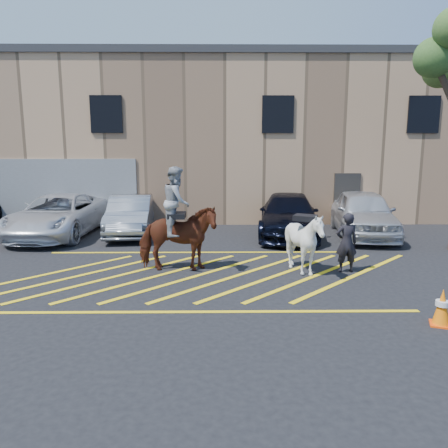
{
  "coord_description": "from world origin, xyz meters",
  "views": [
    {
      "loc": [
        0.59,
        -11.36,
        3.45
      ],
      "look_at": [
        0.72,
        0.2,
        1.3
      ],
      "focal_mm": 35.0,
      "sensor_mm": 36.0,
      "label": 1
    }
  ],
  "objects_px": {
    "car_white_suv": "(363,213)",
    "saddled_white": "(304,242)",
    "car_blue_suv": "(288,215)",
    "car_white_pickup": "(59,215)",
    "traffic_cone": "(442,307)",
    "handler": "(346,243)",
    "mounted_bay": "(177,230)",
    "car_silver_sedan": "(131,215)"
  },
  "relations": [
    {
      "from": "car_white_suv",
      "to": "saddled_white",
      "type": "xyz_separation_m",
      "value": [
        -3.15,
        -4.84,
        -0.0
      ]
    },
    {
      "from": "saddled_white",
      "to": "car_blue_suv",
      "type": "bearing_deg",
      "value": 85.85
    },
    {
      "from": "car_white_pickup",
      "to": "car_white_suv",
      "type": "relative_size",
      "value": 1.1
    },
    {
      "from": "car_white_suv",
      "to": "saddled_white",
      "type": "relative_size",
      "value": 2.53
    },
    {
      "from": "traffic_cone",
      "to": "car_blue_suv",
      "type": "bearing_deg",
      "value": 101.07
    },
    {
      "from": "handler",
      "to": "car_blue_suv",
      "type": "bearing_deg",
      "value": -83.73
    },
    {
      "from": "car_white_suv",
      "to": "car_blue_suv",
      "type": "bearing_deg",
      "value": -174.6
    },
    {
      "from": "car_white_pickup",
      "to": "handler",
      "type": "bearing_deg",
      "value": -24.08
    },
    {
      "from": "mounted_bay",
      "to": "saddled_white",
      "type": "distance_m",
      "value": 3.42
    },
    {
      "from": "car_blue_suv",
      "to": "traffic_cone",
      "type": "height_order",
      "value": "car_blue_suv"
    },
    {
      "from": "car_white_pickup",
      "to": "car_blue_suv",
      "type": "bearing_deg",
      "value": 2.9
    },
    {
      "from": "traffic_cone",
      "to": "mounted_bay",
      "type": "bearing_deg",
      "value": 145.62
    },
    {
      "from": "car_silver_sedan",
      "to": "traffic_cone",
      "type": "bearing_deg",
      "value": -53.95
    },
    {
      "from": "car_blue_suv",
      "to": "mounted_bay",
      "type": "height_order",
      "value": "mounted_bay"
    },
    {
      "from": "mounted_bay",
      "to": "saddled_white",
      "type": "relative_size",
      "value": 1.43
    },
    {
      "from": "car_white_suv",
      "to": "traffic_cone",
      "type": "distance_m",
      "value": 8.35
    },
    {
      "from": "car_silver_sedan",
      "to": "saddled_white",
      "type": "distance_m",
      "value": 7.72
    },
    {
      "from": "car_white_pickup",
      "to": "car_blue_suv",
      "type": "relative_size",
      "value": 1.06
    },
    {
      "from": "car_silver_sedan",
      "to": "handler",
      "type": "xyz_separation_m",
      "value": [
        6.82,
        -5.13,
        0.08
      ]
    },
    {
      "from": "handler",
      "to": "saddled_white",
      "type": "bearing_deg",
      "value": 3.09
    },
    {
      "from": "car_white_pickup",
      "to": "car_silver_sedan",
      "type": "relative_size",
      "value": 1.24
    },
    {
      "from": "car_white_pickup",
      "to": "mounted_bay",
      "type": "xyz_separation_m",
      "value": [
        4.91,
        -4.71,
        0.38
      ]
    },
    {
      "from": "handler",
      "to": "car_silver_sedan",
      "type": "bearing_deg",
      "value": -40.11
    },
    {
      "from": "car_white_pickup",
      "to": "traffic_cone",
      "type": "relative_size",
      "value": 7.6
    },
    {
      "from": "mounted_bay",
      "to": "traffic_cone",
      "type": "xyz_separation_m",
      "value": [
        5.39,
        -3.69,
        -0.78
      ]
    },
    {
      "from": "car_silver_sedan",
      "to": "mounted_bay",
      "type": "relative_size",
      "value": 1.57
    },
    {
      "from": "car_white_pickup",
      "to": "handler",
      "type": "xyz_separation_m",
      "value": [
        9.47,
        -4.85,
        0.04
      ]
    },
    {
      "from": "handler",
      "to": "saddled_white",
      "type": "xyz_separation_m",
      "value": [
        -1.16,
        -0.13,
        0.05
      ]
    },
    {
      "from": "car_blue_suv",
      "to": "mounted_bay",
      "type": "bearing_deg",
      "value": -121.02
    },
    {
      "from": "car_silver_sedan",
      "to": "car_blue_suv",
      "type": "distance_m",
      "value": 6.02
    },
    {
      "from": "car_white_suv",
      "to": "car_silver_sedan",
      "type": "bearing_deg",
      "value": -174.85
    },
    {
      "from": "car_white_pickup",
      "to": "mounted_bay",
      "type": "distance_m",
      "value": 6.81
    },
    {
      "from": "car_white_suv",
      "to": "handler",
      "type": "height_order",
      "value": "car_white_suv"
    },
    {
      "from": "car_silver_sedan",
      "to": "handler",
      "type": "relative_size",
      "value": 2.75
    },
    {
      "from": "handler",
      "to": "saddled_white",
      "type": "relative_size",
      "value": 0.82
    },
    {
      "from": "car_silver_sedan",
      "to": "mounted_bay",
      "type": "xyz_separation_m",
      "value": [
        2.26,
        -4.98,
        0.41
      ]
    },
    {
      "from": "car_white_suv",
      "to": "saddled_white",
      "type": "height_order",
      "value": "car_white_suv"
    },
    {
      "from": "car_silver_sedan",
      "to": "car_white_pickup",
      "type": "bearing_deg",
      "value": -179.42
    },
    {
      "from": "car_blue_suv",
      "to": "mounted_bay",
      "type": "distance_m",
      "value": 6.02
    },
    {
      "from": "car_white_pickup",
      "to": "car_blue_suv",
      "type": "xyz_separation_m",
      "value": [
        8.67,
        -0.02,
        -0.01
      ]
    },
    {
      "from": "car_silver_sedan",
      "to": "traffic_cone",
      "type": "height_order",
      "value": "car_silver_sedan"
    },
    {
      "from": "car_silver_sedan",
      "to": "handler",
      "type": "bearing_deg",
      "value": -42.32
    }
  ]
}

